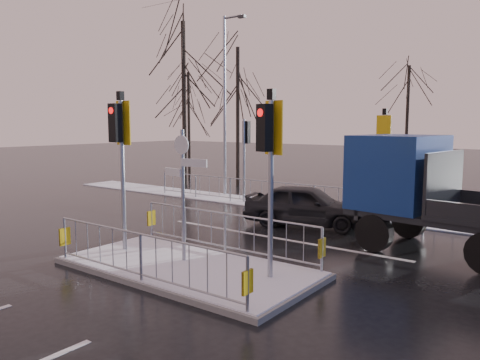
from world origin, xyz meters
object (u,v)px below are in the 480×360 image
Objects in this scene: flatbed_truck at (432,191)px; street_lamp_left at (226,99)px; car_far_lane at (306,205)px; traffic_island at (187,254)px.

street_lamp_left is at bearing 156.86° from flatbed_truck.
car_far_lane is 4.26m from flatbed_truck.
traffic_island is 5.78m from car_far_lane.
traffic_island is at bearing 165.75° from car_far_lane.
car_far_lane is at bearing -30.46° from street_lamp_left.
street_lamp_left is at bearing 44.31° from car_far_lane.
street_lamp_left reaches higher than traffic_island.
car_far_lane is (-0.10, 5.77, 0.30)m from traffic_island.
flatbed_truck reaches higher than car_far_lane.
flatbed_truck is (3.99, 5.04, 1.23)m from traffic_island.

